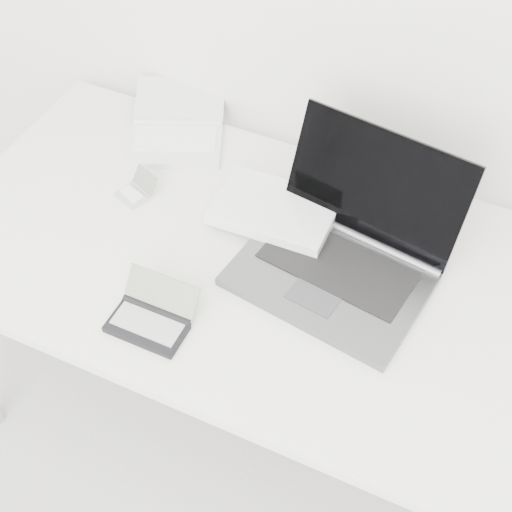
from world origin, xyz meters
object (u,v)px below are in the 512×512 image
at_px(netbook_open_white, 176,131).
at_px(palmtop_charcoal, 151,318).
at_px(desk, 275,278).
at_px(laptop_large, 323,239).

height_order(netbook_open_white, palmtop_charcoal, palmtop_charcoal).
relative_size(desk, netbook_open_white, 4.16).
height_order(desk, laptop_large, laptop_large).
xyz_separation_m(laptop_large, palmtop_charcoal, (-0.25, -0.34, -0.03)).
height_order(desk, palmtop_charcoal, palmtop_charcoal).
bearing_deg(laptop_large, palmtop_charcoal, -118.48).
xyz_separation_m(netbook_open_white, palmtop_charcoal, (0.25, -0.56, -0.00)).
bearing_deg(desk, laptop_large, 44.96).
distance_m(laptop_large, netbook_open_white, 0.55).
xyz_separation_m(desk, palmtop_charcoal, (-0.17, -0.26, 0.06)).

